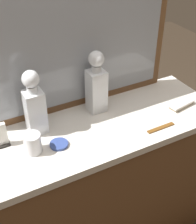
# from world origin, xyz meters

# --- Properties ---
(dresser) EXTENTS (1.25, 0.46, 0.87)m
(dresser) POSITION_xyz_m (0.00, 0.00, 0.44)
(dresser) COLOR brown
(dresser) RESTS_ON ground_plane
(dresser_mirror) EXTENTS (0.99, 0.03, 0.71)m
(dresser_mirror) POSITION_xyz_m (0.00, 0.21, 1.23)
(dresser_mirror) COLOR brown
(dresser_mirror) RESTS_ON dresser
(crystal_decanter_left) EXTENTS (0.08, 0.08, 0.32)m
(crystal_decanter_left) POSITION_xyz_m (0.06, 0.13, 1.00)
(crystal_decanter_left) COLOR white
(crystal_decanter_left) RESTS_ON dresser
(crystal_decanter_far_right) EXTENTS (0.08, 0.08, 0.31)m
(crystal_decanter_far_right) POSITION_xyz_m (-0.26, 0.10, 1.00)
(crystal_decanter_far_right) COLOR white
(crystal_decanter_far_right) RESTS_ON dresser
(crystal_tumbler_far_right) EXTENTS (0.07, 0.07, 0.09)m
(crystal_tumbler_far_right) POSITION_xyz_m (-0.32, -0.03, 0.91)
(crystal_tumbler_far_right) COLOR white
(crystal_tumbler_far_right) RESTS_ON dresser
(silver_brush_right) EXTENTS (0.15, 0.08, 0.02)m
(silver_brush_right) POSITION_xyz_m (0.45, -0.05, 0.89)
(silver_brush_right) COLOR #B7A88C
(silver_brush_right) RESTS_ON dresser
(porcelain_dish) EXTENTS (0.08, 0.08, 0.01)m
(porcelain_dish) POSITION_xyz_m (-0.21, -0.04, 0.88)
(porcelain_dish) COLOR #33478C
(porcelain_dish) RESTS_ON dresser
(tortoiseshell_comb) EXTENTS (0.15, 0.02, 0.01)m
(tortoiseshell_comb) POSITION_xyz_m (0.25, -0.15, 0.88)
(tortoiseshell_comb) COLOR brown
(tortoiseshell_comb) RESTS_ON dresser
(napkin_holder) EXTENTS (0.05, 0.05, 0.11)m
(napkin_holder) POSITION_xyz_m (-0.42, 0.08, 0.92)
(napkin_holder) COLOR black
(napkin_holder) RESTS_ON dresser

